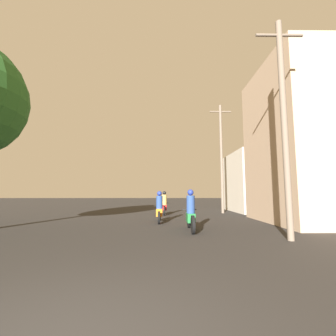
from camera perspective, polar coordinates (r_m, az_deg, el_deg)
motorcycle_green at (r=8.98m, az=5.76°, el=-11.53°), size 0.60×2.14×1.60m
motorcycle_orange at (r=11.45m, az=-2.20°, el=-10.49°), size 0.60×2.00×1.55m
motorcycle_red at (r=15.33m, az=-0.93°, el=-9.42°), size 0.60×1.88×1.57m
building_right_near at (r=13.46m, az=31.91°, el=5.52°), size 4.54×5.50×7.99m
building_right_far at (r=19.23m, az=21.58°, el=-3.39°), size 4.04×5.54×4.58m
utility_pole_near at (r=8.37m, az=27.39°, el=10.69°), size 1.60×0.20×7.29m
utility_pole_far at (r=17.09m, az=13.41°, el=3.09°), size 1.60×0.20×8.06m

